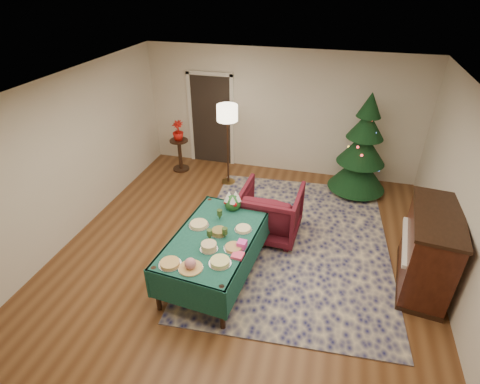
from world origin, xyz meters
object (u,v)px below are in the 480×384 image
(buffet_table, at_px, (215,244))
(christmas_tree, at_px, (362,150))
(side_table, at_px, (180,155))
(potted_plant, at_px, (178,135))
(piano, at_px, (428,251))
(gift_box, at_px, (242,244))
(floor_lamp, at_px, (227,118))
(armchair, at_px, (271,209))

(buffet_table, xyz_separation_m, christmas_tree, (2.05, 3.16, 0.34))
(side_table, bearing_deg, christmas_tree, 0.38)
(potted_plant, bearing_deg, buffet_table, -58.99)
(potted_plant, relative_size, piano, 0.30)
(potted_plant, bearing_deg, side_table, -45.00)
(gift_box, bearing_deg, potted_plant, 125.38)
(piano, bearing_deg, buffet_table, -167.86)
(floor_lamp, bearing_deg, armchair, -52.00)
(buffet_table, distance_m, floor_lamp, 3.02)
(buffet_table, height_order, side_table, buffet_table)
(gift_box, distance_m, armchair, 1.43)
(gift_box, xyz_separation_m, floor_lamp, (-1.08, 2.97, 0.67))
(armchair, bearing_deg, potted_plant, -34.51)
(armchair, distance_m, christmas_tree, 2.44)
(buffet_table, bearing_deg, armchair, 64.92)
(side_table, relative_size, christmas_tree, 0.35)
(piano, bearing_deg, gift_box, -162.83)
(buffet_table, height_order, christmas_tree, christmas_tree)
(potted_plant, bearing_deg, gift_box, -54.62)
(armchair, height_order, side_table, armchair)
(floor_lamp, distance_m, potted_plant, 1.42)
(buffet_table, height_order, floor_lamp, floor_lamp)
(christmas_tree, bearing_deg, floor_lamp, -172.82)
(gift_box, height_order, christmas_tree, christmas_tree)
(potted_plant, xyz_separation_m, christmas_tree, (3.93, 0.03, 0.08))
(armchair, relative_size, side_table, 1.37)
(piano, bearing_deg, potted_plant, 152.79)
(buffet_table, height_order, armchair, armchair)
(armchair, bearing_deg, piano, 168.33)
(potted_plant, distance_m, piano, 5.47)
(side_table, xyz_separation_m, potted_plant, (-0.00, 0.00, 0.51))
(armchair, height_order, potted_plant, armchair)
(gift_box, distance_m, potted_plant, 4.02)
(potted_plant, bearing_deg, christmas_tree, 0.38)
(floor_lamp, xyz_separation_m, christmas_tree, (2.69, 0.34, -0.53))
(floor_lamp, relative_size, potted_plant, 3.94)
(gift_box, relative_size, armchair, 0.12)
(buffet_table, xyz_separation_m, potted_plant, (-1.89, 3.14, 0.26))
(armchair, xyz_separation_m, christmas_tree, (1.46, 1.91, 0.44))
(side_table, height_order, potted_plant, potted_plant)
(buffet_table, distance_m, side_table, 3.67)
(armchair, height_order, piano, piano)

